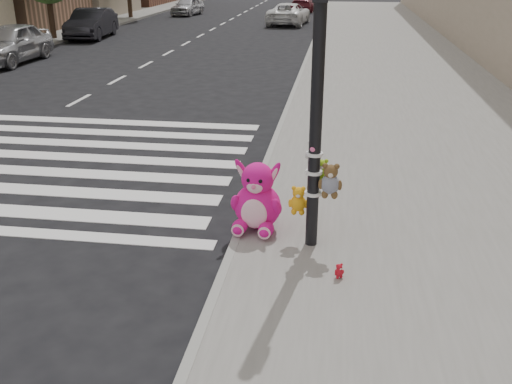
% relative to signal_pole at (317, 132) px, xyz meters
% --- Properties ---
extents(ground, '(120.00, 120.00, 0.00)m').
position_rel_signal_pole_xyz_m(ground, '(-2.62, -1.81, -1.73)').
color(ground, black).
rests_on(ground, ground).
extents(sidewalk_near, '(7.00, 80.00, 0.14)m').
position_rel_signal_pole_xyz_m(sidewalk_near, '(2.38, 8.19, -1.66)').
color(sidewalk_near, slate).
rests_on(sidewalk_near, ground).
extents(curb_edge, '(0.12, 80.00, 0.15)m').
position_rel_signal_pole_xyz_m(curb_edge, '(-1.07, 8.19, -1.66)').
color(curb_edge, gray).
rests_on(curb_edge, ground).
extents(signal_pole, '(0.72, 0.48, 4.00)m').
position_rel_signal_pole_xyz_m(signal_pole, '(0.00, 0.00, 0.00)').
color(signal_pole, black).
rests_on(signal_pole, sidewalk_near).
extents(pink_bunny, '(0.75, 0.81, 1.06)m').
position_rel_signal_pole_xyz_m(pink_bunny, '(-0.82, 0.36, -1.16)').
color(pink_bunny, '#DE1285').
rests_on(pink_bunny, sidewalk_near).
extents(red_teddy, '(0.16, 0.15, 0.20)m').
position_rel_signal_pole_xyz_m(red_teddy, '(0.37, -0.88, -1.50)').
color(red_teddy, red).
rests_on(red_teddy, sidewalk_near).
extents(car_silver_far, '(1.83, 4.43, 1.50)m').
position_rel_signal_pole_xyz_m(car_silver_far, '(-12.42, 13.86, -0.98)').
color(car_silver_far, '#9D9EA1').
rests_on(car_silver_far, ground).
extents(car_dark_far, '(1.99, 4.58, 1.46)m').
position_rel_signal_pole_xyz_m(car_dark_far, '(-12.33, 21.40, -1.00)').
color(car_dark_far, black).
rests_on(car_dark_far, ground).
extents(car_white_near, '(2.53, 4.80, 1.29)m').
position_rel_signal_pole_xyz_m(car_white_near, '(-3.00, 29.31, -1.09)').
color(car_white_near, silver).
rests_on(car_white_near, ground).
extents(car_maroon_near, '(1.94, 4.31, 1.22)m').
position_rel_signal_pole_xyz_m(car_maroon_near, '(-2.72, 38.80, -1.12)').
color(car_maroon_near, maroon).
rests_on(car_maroon_near, ground).
extents(car_silver_deep, '(1.93, 3.81, 1.24)m').
position_rel_signal_pole_xyz_m(car_silver_deep, '(-10.75, 34.55, -1.11)').
color(car_silver_deep, '#B7B7BC').
rests_on(car_silver_deep, ground).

